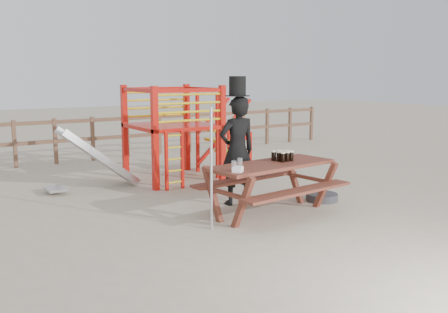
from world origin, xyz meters
TOP-DOWN VIEW (x-y plane):
  - ground at (0.00, 0.00)m, footprint 60.00×60.00m
  - back_fence at (0.00, 7.00)m, footprint 15.09×0.09m
  - playground_fort at (0.12, 3.58)m, footprint 4.71×1.84m
  - picnic_table at (0.26, 0.14)m, footprint 2.39×1.78m
  - man_with_hat at (0.17, 1.01)m, footprint 0.74×0.51m
  - metal_pole at (-1.02, -0.04)m, footprint 0.04×0.04m
  - parasol_base at (1.63, 0.34)m, footprint 0.59×0.59m
  - paper_bag at (-0.63, -0.17)m, footprint 0.23×0.22m
  - stout_pints at (0.58, 0.23)m, footprint 0.32×0.30m
  - empty_glasses at (-0.50, 0.04)m, footprint 0.30×0.24m

SIDE VIEW (x-z plane):
  - ground at x=0.00m, z-range 0.00..0.00m
  - parasol_base at x=1.63m, z-range -0.06..0.19m
  - picnic_table at x=0.26m, z-range 0.11..0.98m
  - back_fence at x=0.00m, z-range 0.14..1.34m
  - paper_bag at x=-0.63m, z-range 0.87..0.95m
  - metal_pole at x=-1.02m, z-range 0.00..1.85m
  - empty_glasses at x=-0.50m, z-range 0.86..1.01m
  - stout_pints at x=0.58m, z-range 0.87..1.04m
  - man_with_hat at x=0.17m, z-range -0.12..2.18m
  - playground_fort at x=0.12m, z-range 0.02..2.12m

